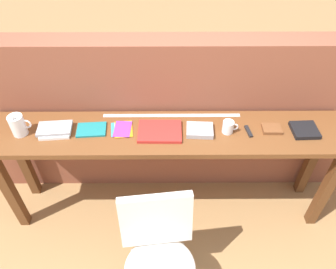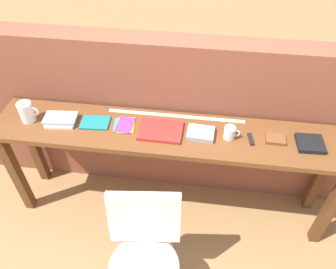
{
  "view_description": "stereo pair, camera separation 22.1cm",
  "coord_description": "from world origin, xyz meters",
  "px_view_note": "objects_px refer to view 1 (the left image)",
  "views": [
    {
      "loc": [
        -0.01,
        -1.35,
        2.43
      ],
      "look_at": [
        0.0,
        0.25,
        0.9
      ],
      "focal_mm": 35.0,
      "sensor_mm": 36.0,
      "label": 1
    },
    {
      "loc": [
        0.21,
        -1.33,
        2.43
      ],
      "look_at": [
        0.0,
        0.25,
        0.9
      ],
      "focal_mm": 35.0,
      "sensor_mm": 36.0,
      "label": 2
    }
  ],
  "objects_px": {
    "book_stack_leftmost": "(55,130)",
    "pamphlet_pile_colourful": "(122,129)",
    "chair_white_moulded": "(159,252)",
    "magazine_cycling": "(91,130)",
    "multitool_folded": "(248,131)",
    "book_repair_rightmost": "(305,130)",
    "pitcher_white": "(18,125)",
    "mug": "(228,127)",
    "book_open_centre": "(160,131)",
    "leather_journal_brown": "(272,129)"
  },
  "relations": [
    {
      "from": "multitool_folded",
      "to": "book_repair_rightmost",
      "type": "height_order",
      "value": "book_repair_rightmost"
    },
    {
      "from": "book_stack_leftmost",
      "to": "multitool_folded",
      "type": "relative_size",
      "value": 2.17
    },
    {
      "from": "magazine_cycling",
      "to": "book_open_centre",
      "type": "bearing_deg",
      "value": -6.89
    },
    {
      "from": "book_open_centre",
      "to": "leather_journal_brown",
      "type": "xyz_separation_m",
      "value": [
        0.77,
        0.02,
        0.0
      ]
    },
    {
      "from": "book_stack_leftmost",
      "to": "chair_white_moulded",
      "type": "bearing_deg",
      "value": -44.25
    },
    {
      "from": "magazine_cycling",
      "to": "multitool_folded",
      "type": "height_order",
      "value": "multitool_folded"
    },
    {
      "from": "magazine_cycling",
      "to": "chair_white_moulded",
      "type": "bearing_deg",
      "value": -60.56
    },
    {
      "from": "chair_white_moulded",
      "to": "mug",
      "type": "xyz_separation_m",
      "value": [
        0.47,
        0.69,
        0.4
      ]
    },
    {
      "from": "book_stack_leftmost",
      "to": "book_open_centre",
      "type": "distance_m",
      "value": 0.72
    },
    {
      "from": "book_open_centre",
      "to": "mug",
      "type": "xyz_separation_m",
      "value": [
        0.47,
        0.01,
        0.03
      ]
    },
    {
      "from": "chair_white_moulded",
      "to": "book_stack_leftmost",
      "type": "bearing_deg",
      "value": 135.75
    },
    {
      "from": "chair_white_moulded",
      "to": "leather_journal_brown",
      "type": "distance_m",
      "value": 1.11
    },
    {
      "from": "leather_journal_brown",
      "to": "book_open_centre",
      "type": "bearing_deg",
      "value": -177.33
    },
    {
      "from": "chair_white_moulded",
      "to": "book_stack_leftmost",
      "type": "distance_m",
      "value": 1.06
    },
    {
      "from": "chair_white_moulded",
      "to": "book_repair_rightmost",
      "type": "relative_size",
      "value": 5.12
    },
    {
      "from": "leather_journal_brown",
      "to": "multitool_folded",
      "type": "bearing_deg",
      "value": -171.93
    },
    {
      "from": "pamphlet_pile_colourful",
      "to": "leather_journal_brown",
      "type": "height_order",
      "value": "leather_journal_brown"
    },
    {
      "from": "pitcher_white",
      "to": "book_stack_leftmost",
      "type": "distance_m",
      "value": 0.24
    },
    {
      "from": "chair_white_moulded",
      "to": "multitool_folded",
      "type": "bearing_deg",
      "value": 48.22
    },
    {
      "from": "pamphlet_pile_colourful",
      "to": "leather_journal_brown",
      "type": "xyz_separation_m",
      "value": [
        1.04,
        -0.01,
        0.01
      ]
    },
    {
      "from": "pitcher_white",
      "to": "multitool_folded",
      "type": "bearing_deg",
      "value": 0.13
    },
    {
      "from": "pitcher_white",
      "to": "multitool_folded",
      "type": "height_order",
      "value": "pitcher_white"
    },
    {
      "from": "pamphlet_pile_colourful",
      "to": "book_open_centre",
      "type": "xyz_separation_m",
      "value": [
        0.26,
        -0.03,
        0.01
      ]
    },
    {
      "from": "chair_white_moulded",
      "to": "pitcher_white",
      "type": "bearing_deg",
      "value": 144.06
    },
    {
      "from": "magazine_cycling",
      "to": "book_open_centre",
      "type": "distance_m",
      "value": 0.47
    },
    {
      "from": "magazine_cycling",
      "to": "multitool_folded",
      "type": "relative_size",
      "value": 1.81
    },
    {
      "from": "chair_white_moulded",
      "to": "pamphlet_pile_colourful",
      "type": "xyz_separation_m",
      "value": [
        -0.26,
        0.72,
        0.36
      ]
    },
    {
      "from": "multitool_folded",
      "to": "book_repair_rightmost",
      "type": "distance_m",
      "value": 0.39
    },
    {
      "from": "book_open_centre",
      "to": "mug",
      "type": "height_order",
      "value": "mug"
    },
    {
      "from": "multitool_folded",
      "to": "book_open_centre",
      "type": "bearing_deg",
      "value": -179.97
    },
    {
      "from": "book_stack_leftmost",
      "to": "leather_journal_brown",
      "type": "height_order",
      "value": "book_stack_leftmost"
    },
    {
      "from": "mug",
      "to": "leather_journal_brown",
      "type": "height_order",
      "value": "mug"
    },
    {
      "from": "chair_white_moulded",
      "to": "leather_journal_brown",
      "type": "relative_size",
      "value": 6.86
    },
    {
      "from": "book_stack_leftmost",
      "to": "pamphlet_pile_colourful",
      "type": "xyz_separation_m",
      "value": [
        0.45,
        0.03,
        -0.02
      ]
    },
    {
      "from": "chair_white_moulded",
      "to": "pitcher_white",
      "type": "relative_size",
      "value": 4.85
    },
    {
      "from": "pitcher_white",
      "to": "mug",
      "type": "distance_m",
      "value": 1.42
    },
    {
      "from": "book_open_centre",
      "to": "book_stack_leftmost",
      "type": "bearing_deg",
      "value": -179.68
    },
    {
      "from": "book_open_centre",
      "to": "pamphlet_pile_colourful",
      "type": "bearing_deg",
      "value": 173.98
    },
    {
      "from": "multitool_folded",
      "to": "leather_journal_brown",
      "type": "bearing_deg",
      "value": 6.89
    },
    {
      "from": "chair_white_moulded",
      "to": "magazine_cycling",
      "type": "height_order",
      "value": "magazine_cycling"
    },
    {
      "from": "chair_white_moulded",
      "to": "book_stack_leftmost",
      "type": "relative_size",
      "value": 3.73
    },
    {
      "from": "book_open_centre",
      "to": "mug",
      "type": "relative_size",
      "value": 2.7
    },
    {
      "from": "book_repair_rightmost",
      "to": "book_stack_leftmost",
      "type": "bearing_deg",
      "value": 177.7
    },
    {
      "from": "mug",
      "to": "book_stack_leftmost",
      "type": "bearing_deg",
      "value": 179.96
    },
    {
      "from": "pamphlet_pile_colourful",
      "to": "book_repair_rightmost",
      "type": "bearing_deg",
      "value": -1.29
    },
    {
      "from": "mug",
      "to": "multitool_folded",
      "type": "distance_m",
      "value": 0.15
    },
    {
      "from": "pitcher_white",
      "to": "mug",
      "type": "xyz_separation_m",
      "value": [
        1.42,
        0.01,
        -0.03
      ]
    },
    {
      "from": "book_stack_leftmost",
      "to": "pitcher_white",
      "type": "bearing_deg",
      "value": -177.67
    },
    {
      "from": "chair_white_moulded",
      "to": "book_open_centre",
      "type": "xyz_separation_m",
      "value": [
        0.0,
        0.69,
        0.36
      ]
    },
    {
      "from": "book_stack_leftmost",
      "to": "magazine_cycling",
      "type": "relative_size",
      "value": 1.2
    }
  ]
}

